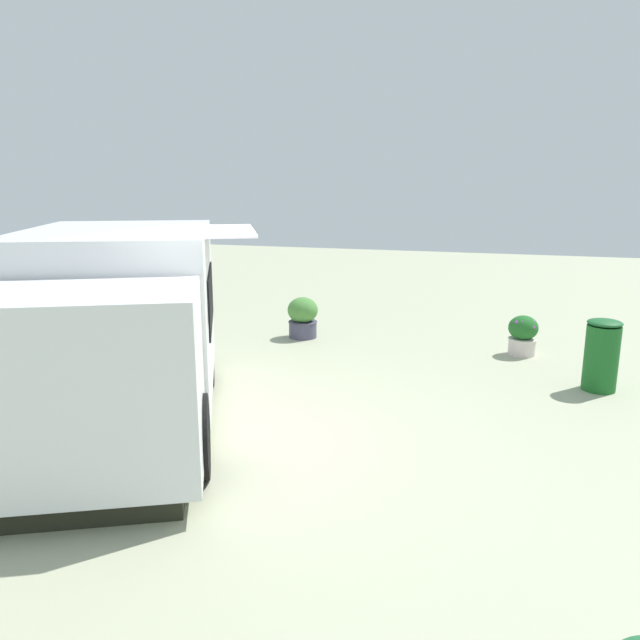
% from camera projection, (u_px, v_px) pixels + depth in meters
% --- Properties ---
extents(ground_plane, '(40.00, 40.00, 0.00)m').
position_uv_depth(ground_plane, '(240.00, 426.00, 7.26)').
color(ground_plane, '#A7AB8C').
extents(food_truck, '(4.07, 5.29, 2.33)m').
position_uv_depth(food_truck, '(116.00, 334.00, 7.14)').
color(food_truck, silver).
rests_on(food_truck, ground_plane).
extents(person_customer, '(0.61, 0.80, 0.88)m').
position_uv_depth(person_customer, '(158.00, 314.00, 11.88)').
color(person_customer, black).
rests_on(person_customer, ground_plane).
extents(planter_flowering_far, '(0.50, 0.50, 0.69)m').
position_uv_depth(planter_flowering_far, '(523.00, 335.00, 10.22)').
color(planter_flowering_far, silver).
rests_on(planter_flowering_far, ground_plane).
extents(planter_flowering_side, '(0.58, 0.58, 0.78)m').
position_uv_depth(planter_flowering_side, '(303.00, 317.00, 11.37)').
color(planter_flowering_side, '#44425A').
rests_on(planter_flowering_side, ground_plane).
extents(trash_bin, '(0.47, 0.47, 1.03)m').
position_uv_depth(trash_bin, '(602.00, 355.00, 8.43)').
color(trash_bin, '#195E21').
rests_on(trash_bin, ground_plane).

